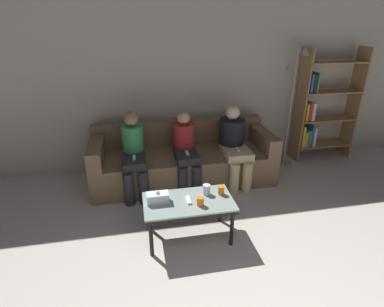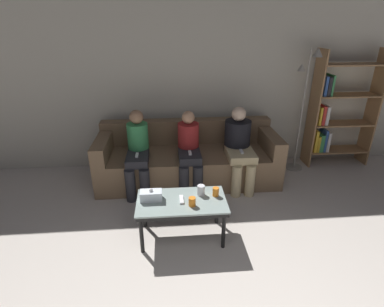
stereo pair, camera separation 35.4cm
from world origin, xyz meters
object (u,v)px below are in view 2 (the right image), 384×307
at_px(coffee_table, 182,204).
at_px(standing_lamp, 305,99).
at_px(game_remote, 182,199).
at_px(seated_person_mid_right, 239,144).
at_px(cup_near_right, 192,202).
at_px(couch, 188,159).
at_px(bookshelf, 335,114).
at_px(cup_near_left, 216,192).
at_px(tissue_box, 151,195).
at_px(seated_person_left_end, 138,150).
at_px(cup_far_center, 201,190).
at_px(seated_person_mid_left, 189,149).

distance_m(coffee_table, standing_lamp, 2.49).
height_order(game_remote, seated_person_mid_right, seated_person_mid_right).
relative_size(cup_near_right, standing_lamp, 0.05).
relative_size(couch, seated_person_mid_right, 2.32).
height_order(couch, game_remote, couch).
distance_m(bookshelf, seated_person_mid_right, 1.70).
distance_m(cup_near_left, tissue_box, 0.67).
bearing_deg(coffee_table, seated_person_left_end, 115.72).
height_order(couch, cup_far_center, couch).
height_order(seated_person_mid_left, seated_person_mid_right, seated_person_mid_right).
distance_m(coffee_table, cup_far_center, 0.25).
relative_size(bookshelf, seated_person_mid_right, 1.64).
height_order(tissue_box, game_remote, tissue_box).
bearing_deg(standing_lamp, cup_near_left, -136.20).
distance_m(game_remote, seated_person_mid_right, 1.40).
xyz_separation_m(bookshelf, seated_person_mid_right, (-1.60, -0.53, -0.23)).
distance_m(standing_lamp, seated_person_mid_left, 1.83).
xyz_separation_m(game_remote, seated_person_left_end, (-0.52, 1.08, 0.10)).
distance_m(cup_near_left, cup_far_center, 0.15).
distance_m(couch, seated_person_mid_right, 0.77).
height_order(game_remote, seated_person_left_end, seated_person_left_end).
relative_size(couch, tissue_box, 11.38).
height_order(game_remote, bookshelf, bookshelf).
bearing_deg(cup_near_right, game_remote, 133.73).
height_order(seated_person_left_end, seated_person_mid_right, seated_person_mid_right).
bearing_deg(bookshelf, cup_far_center, -145.31).
distance_m(bookshelf, seated_person_mid_left, 2.36).
xyz_separation_m(couch, bookshelf, (2.28, 0.32, 0.53)).
bearing_deg(seated_person_mid_left, cup_near_left, -79.07).
distance_m(cup_near_left, seated_person_mid_left, 1.05).
xyz_separation_m(couch, cup_far_center, (0.05, -1.23, 0.21)).
bearing_deg(standing_lamp, coffee_table, -141.18).
bearing_deg(bookshelf, cup_near_right, -143.38).
distance_m(cup_near_left, seated_person_left_end, 1.35).
xyz_separation_m(couch, seated_person_mid_right, (0.68, -0.21, 0.29)).
distance_m(game_remote, standing_lamp, 2.47).
relative_size(cup_far_center, bookshelf, 0.06).
distance_m(cup_near_right, bookshelf, 2.94).
bearing_deg(seated_person_left_end, tissue_box, -78.45).
bearing_deg(seated_person_mid_right, standing_lamp, 20.85).
xyz_separation_m(cup_far_center, bookshelf, (2.23, 1.55, 0.32)).
distance_m(cup_near_right, tissue_box, 0.43).
bearing_deg(bookshelf, game_remote, -146.17).
bearing_deg(seated_person_mid_right, bookshelf, 18.29).
height_order(coffee_table, cup_near_right, cup_near_right).
bearing_deg(bookshelf, cup_near_left, -142.83).
distance_m(tissue_box, seated_person_left_end, 1.06).
xyz_separation_m(cup_far_center, seated_person_mid_left, (-0.05, 1.00, 0.04)).
distance_m(coffee_table, seated_person_mid_right, 1.40).
xyz_separation_m(cup_far_center, standing_lamp, (1.65, 1.41, 0.60)).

